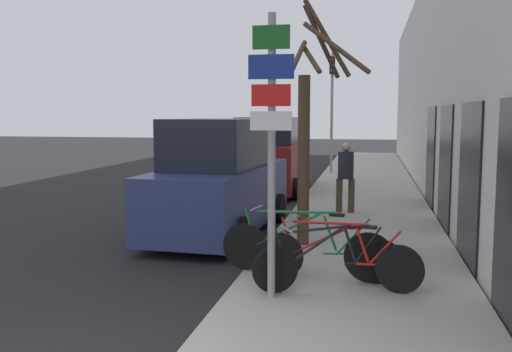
% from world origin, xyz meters
% --- Properties ---
extents(ground_plane, '(80.00, 80.00, 0.00)m').
position_xyz_m(ground_plane, '(0.00, 11.20, 0.00)').
color(ground_plane, black).
extents(sidewalk_curb, '(3.20, 32.00, 0.15)m').
position_xyz_m(sidewalk_curb, '(2.60, 14.00, 0.07)').
color(sidewalk_curb, '#ADA89E').
rests_on(sidewalk_curb, ground).
extents(building_facade, '(0.23, 32.00, 6.50)m').
position_xyz_m(building_facade, '(4.35, 13.91, 3.23)').
color(building_facade, silver).
rests_on(building_facade, ground).
extents(signpost, '(0.55, 0.11, 3.43)m').
position_xyz_m(signpost, '(1.60, 2.97, 2.10)').
color(signpost, '#939399').
rests_on(signpost, sidewalk_curb).
extents(bicycle_0, '(1.85, 0.95, 0.83)m').
position_xyz_m(bicycle_0, '(2.27, 3.47, 0.51)').
color(bicycle_0, black).
rests_on(bicycle_0, sidewalk_curb).
extents(bicycle_1, '(2.16, 0.70, 0.86)m').
position_xyz_m(bicycle_1, '(2.38, 3.64, 0.52)').
color(bicycle_1, black).
rests_on(bicycle_1, sidewalk_curb).
extents(bicycle_2, '(2.43, 0.55, 0.94)m').
position_xyz_m(bicycle_2, '(1.90, 3.97, 0.55)').
color(bicycle_2, black).
rests_on(bicycle_2, sidewalk_curb).
extents(parked_car_0, '(2.15, 4.87, 2.30)m').
position_xyz_m(parked_car_0, '(-0.17, 7.16, 1.04)').
color(parked_car_0, navy).
rests_on(parked_car_0, ground).
extents(parked_car_1, '(2.15, 4.25, 2.30)m').
position_xyz_m(parked_car_1, '(-0.27, 13.21, 1.05)').
color(parked_car_1, maroon).
rests_on(parked_car_1, ground).
extents(pedestrian_near, '(0.42, 0.36, 1.60)m').
position_xyz_m(pedestrian_near, '(2.22, 9.33, 1.08)').
color(pedestrian_near, '#4C3D2D').
rests_on(pedestrian_near, sidewalk_curb).
extents(street_tree, '(1.24, 1.71, 4.15)m').
position_xyz_m(street_tree, '(1.72, 5.90, 2.09)').
color(street_tree, '#4C3828').
rests_on(street_tree, sidewalk_curb).
extents(traffic_light, '(0.20, 0.30, 4.50)m').
position_xyz_m(traffic_light, '(1.30, 17.98, 3.03)').
color(traffic_light, '#939399').
rests_on(traffic_light, sidewalk_curb).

